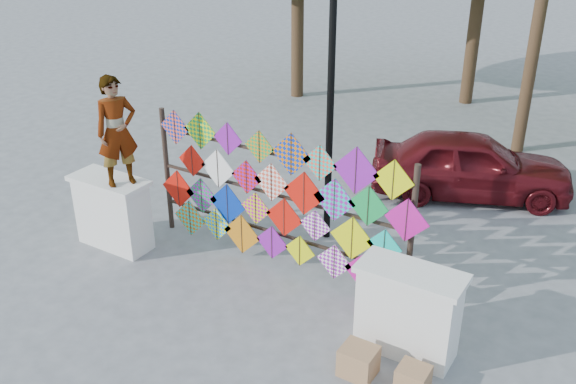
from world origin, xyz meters
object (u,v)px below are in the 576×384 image
(vendor_woman, at_px, (117,131))
(kite_rack, at_px, (279,200))
(sedan, at_px, (471,165))
(lamppost, at_px, (331,92))

(vendor_woman, bearing_deg, kite_rack, -41.90)
(sedan, relative_size, lamppost, 0.88)
(kite_rack, bearing_deg, lamppost, 80.78)
(lamppost, bearing_deg, sedan, 61.40)
(vendor_woman, bearing_deg, lamppost, -22.98)
(kite_rack, bearing_deg, sedan, 66.68)
(sedan, distance_m, lamppost, 3.98)
(sedan, bearing_deg, vendor_woman, 117.70)
(vendor_woman, distance_m, sedan, 6.92)
(kite_rack, distance_m, sedan, 4.69)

